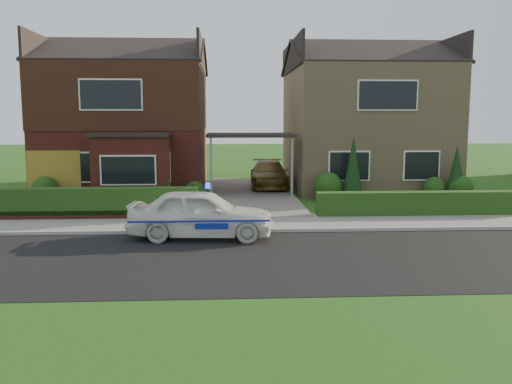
{
  "coord_description": "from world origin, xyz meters",
  "views": [
    {
      "loc": [
        -1.06,
        -12.97,
        3.44
      ],
      "look_at": [
        -0.15,
        3.5,
        1.18
      ],
      "focal_mm": 38.0,
      "sensor_mm": 36.0,
      "label": 1
    }
  ],
  "objects": [
    {
      "name": "driveway",
      "position": [
        0.0,
        11.0,
        0.06
      ],
      "size": [
        3.8,
        12.0,
        0.12
      ],
      "primitive_type": "cube",
      "color": "#666059",
      "rests_on": "ground"
    },
    {
      "name": "hedge_right",
      "position": [
        5.8,
        5.35,
        0.0
      ],
      "size": [
        7.5,
        0.55,
        0.8
      ],
      "primitive_type": "cube",
      "color": "#183B13",
      "rests_on": "ground"
    },
    {
      "name": "conifer_a",
      "position": [
        4.2,
        9.2,
        1.3
      ],
      "size": [
        0.9,
        0.9,
        2.6
      ],
      "primitive_type": "cone",
      "color": "black",
      "rests_on": "ground"
    },
    {
      "name": "dwarf_wall",
      "position": [
        -5.8,
        5.3,
        0.18
      ],
      "size": [
        7.7,
        0.25,
        0.36
      ],
      "primitive_type": "cube",
      "color": "maroon",
      "rests_on": "ground"
    },
    {
      "name": "garage_door",
      "position": [
        -8.25,
        9.96,
        1.05
      ],
      "size": [
        2.2,
        0.1,
        2.1
      ],
      "primitive_type": "cube",
      "color": "olive",
      "rests_on": "ground"
    },
    {
      "name": "kerb",
      "position": [
        0.0,
        3.05,
        0.06
      ],
      "size": [
        60.0,
        0.16,
        0.12
      ],
      "primitive_type": "cube",
      "color": "#9E9993",
      "rests_on": "ground"
    },
    {
      "name": "shrub_left_mid",
      "position": [
        -4.0,
        9.3,
        0.66
      ],
      "size": [
        1.32,
        1.32,
        1.32
      ],
      "primitive_type": "sphere",
      "color": "#183B13",
      "rests_on": "ground"
    },
    {
      "name": "potted_plant_b",
      "position": [
        -2.5,
        9.0,
        0.42
      ],
      "size": [
        0.59,
        0.59,
        0.84
      ],
      "primitive_type": "imported",
      "rotation": [
        0.0,
        0.0,
        0.86
      ],
      "color": "gray",
      "rests_on": "ground"
    },
    {
      "name": "conifer_b",
      "position": [
        8.6,
        9.2,
        1.1
      ],
      "size": [
        0.9,
        0.9,
        2.2
      ],
      "primitive_type": "cone",
      "color": "black",
      "rests_on": "ground"
    },
    {
      "name": "police_car",
      "position": [
        -1.79,
        2.4,
        0.71
      ],
      "size": [
        3.82,
        4.25,
        1.58
      ],
      "rotation": [
        0.0,
        0.0,
        1.5
      ],
      "color": "silver",
      "rests_on": "ground"
    },
    {
      "name": "ground",
      "position": [
        0.0,
        0.0,
        0.0
      ],
      "size": [
        120.0,
        120.0,
        0.0
      ],
      "primitive_type": "plane",
      "color": "#194512",
      "rests_on": "ground"
    },
    {
      "name": "shrub_left_near",
      "position": [
        -2.4,
        9.6,
        0.42
      ],
      "size": [
        0.84,
        0.84,
        0.84
      ],
      "primitive_type": "sphere",
      "color": "#183B13",
      "rests_on": "ground"
    },
    {
      "name": "house_right",
      "position": [
        5.8,
        13.99,
        3.66
      ],
      "size": [
        7.5,
        8.06,
        7.25
      ],
      "color": "tan",
      "rests_on": "ground"
    },
    {
      "name": "house_left",
      "position": [
        -5.78,
        13.9,
        3.81
      ],
      "size": [
        7.5,
        9.53,
        7.25
      ],
      "color": "maroon",
      "rests_on": "ground"
    },
    {
      "name": "road",
      "position": [
        0.0,
        0.0,
        0.0
      ],
      "size": [
        60.0,
        6.0,
        0.02
      ],
      "primitive_type": "cube",
      "color": "black",
      "rests_on": "ground"
    },
    {
      "name": "hedge_left",
      "position": [
        -5.8,
        5.45,
        0.0
      ],
      "size": [
        7.5,
        0.55,
        0.9
      ],
      "primitive_type": "cube",
      "color": "#183B13",
      "rests_on": "ground"
    },
    {
      "name": "grass_verge",
      "position": [
        0.0,
        -5.0,
        0.0
      ],
      "size": [
        60.0,
        4.0,
        0.01
      ],
      "primitive_type": "cube",
      "color": "#194512",
      "rests_on": "ground"
    },
    {
      "name": "shrub_right_mid",
      "position": [
        7.8,
        9.5,
        0.48
      ],
      "size": [
        0.96,
        0.96,
        0.96
      ],
      "primitive_type": "sphere",
      "color": "#183B13",
      "rests_on": "ground"
    },
    {
      "name": "sidewalk",
      "position": [
        0.0,
        4.1,
        0.05
      ],
      "size": [
        60.0,
        2.0,
        0.1
      ],
      "primitive_type": "cube",
      "color": "slate",
      "rests_on": "ground"
    },
    {
      "name": "potted_plant_a",
      "position": [
        -5.55,
        6.88,
        0.42
      ],
      "size": [
        0.5,
        0.4,
        0.83
      ],
      "primitive_type": "imported",
      "rotation": [
        0.0,
        0.0,
        -0.26
      ],
      "color": "gray",
      "rests_on": "ground"
    },
    {
      "name": "shrub_right_near",
      "position": [
        3.2,
        9.4,
        0.6
      ],
      "size": [
        1.2,
        1.2,
        1.2
      ],
      "primitive_type": "sphere",
      "color": "#183B13",
      "rests_on": "ground"
    },
    {
      "name": "shrub_right_far",
      "position": [
        8.8,
        9.2,
        0.54
      ],
      "size": [
        1.08,
        1.08,
        1.08
      ],
      "primitive_type": "sphere",
      "color": "#183B13",
      "rests_on": "ground"
    },
    {
      "name": "driveway_car",
      "position": [
        1.0,
        13.1,
        0.75
      ],
      "size": [
        1.91,
        4.4,
        1.26
      ],
      "primitive_type": "imported",
      "rotation": [
        0.0,
        0.0,
        -0.03
      ],
      "color": "brown",
      "rests_on": "driveway"
    },
    {
      "name": "shrub_left_far",
      "position": [
        -8.5,
        9.5,
        0.54
      ],
      "size": [
        1.08,
        1.08,
        1.08
      ],
      "primitive_type": "sphere",
      "color": "#183B13",
      "rests_on": "ground"
    },
    {
      "name": "carport_link",
      "position": [
        0.0,
        10.95,
        2.66
      ],
      "size": [
        3.8,
        3.0,
        2.77
      ],
      "color": "black",
      "rests_on": "ground"
    },
    {
      "name": "potted_plant_c",
      "position": [
        -4.52,
        7.12,
        0.4
      ],
      "size": [
        0.52,
        0.52,
        0.8
      ],
      "primitive_type": "imported",
      "rotation": [
        0.0,
        0.0,
        1.38
      ],
      "color": "gray",
      "rests_on": "ground"
    }
  ]
}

